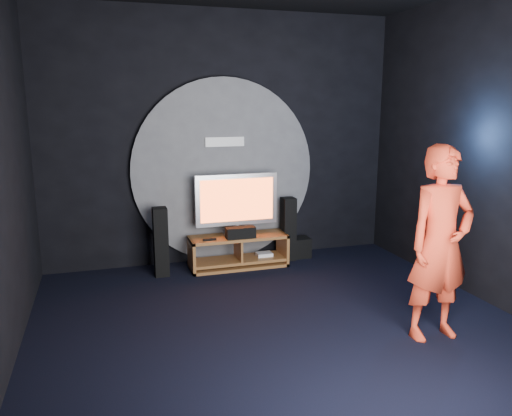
{
  "coord_description": "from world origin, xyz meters",
  "views": [
    {
      "loc": [
        -1.66,
        -4.38,
        2.27
      ],
      "look_at": [
        0.04,
        1.05,
        1.05
      ],
      "focal_mm": 35.0,
      "sensor_mm": 36.0,
      "label": 1
    }
  ],
  "objects_px": {
    "subwoofer": "(300,247)",
    "tower_speaker_right": "(288,229)",
    "tower_speaker_left": "(161,242)",
    "tv": "(237,202)",
    "player": "(440,244)",
    "media_console": "(239,253)"
  },
  "relations": [
    {
      "from": "media_console",
      "to": "tower_speaker_left",
      "type": "distance_m",
      "value": 1.11
    },
    {
      "from": "tv",
      "to": "tower_speaker_right",
      "type": "height_order",
      "value": "tv"
    },
    {
      "from": "tower_speaker_right",
      "to": "subwoofer",
      "type": "xyz_separation_m",
      "value": [
        0.22,
        0.06,
        -0.31
      ]
    },
    {
      "from": "tower_speaker_left",
      "to": "tower_speaker_right",
      "type": "distance_m",
      "value": 1.85
    },
    {
      "from": "subwoofer",
      "to": "player",
      "type": "distance_m",
      "value": 2.89
    },
    {
      "from": "tower_speaker_left",
      "to": "player",
      "type": "height_order",
      "value": "player"
    },
    {
      "from": "tower_speaker_right",
      "to": "tv",
      "type": "bearing_deg",
      "value": -177.38
    },
    {
      "from": "media_console",
      "to": "player",
      "type": "bearing_deg",
      "value": -63.76
    },
    {
      "from": "player",
      "to": "tower_speaker_left",
      "type": "bearing_deg",
      "value": 131.37
    },
    {
      "from": "media_console",
      "to": "tv",
      "type": "xyz_separation_m",
      "value": [
        -0.01,
        0.07,
        0.72
      ]
    },
    {
      "from": "tower_speaker_left",
      "to": "tv",
      "type": "bearing_deg",
      "value": 5.53
    },
    {
      "from": "subwoofer",
      "to": "tower_speaker_right",
      "type": "bearing_deg",
      "value": -163.5
    },
    {
      "from": "player",
      "to": "tower_speaker_right",
      "type": "bearing_deg",
      "value": 99.45
    },
    {
      "from": "media_console",
      "to": "tower_speaker_left",
      "type": "xyz_separation_m",
      "value": [
        -1.07,
        -0.04,
        0.26
      ]
    },
    {
      "from": "tower_speaker_left",
      "to": "tower_speaker_right",
      "type": "xyz_separation_m",
      "value": [
        1.85,
        0.14,
        0.0
      ]
    },
    {
      "from": "tower_speaker_right",
      "to": "subwoofer",
      "type": "distance_m",
      "value": 0.39
    },
    {
      "from": "media_console",
      "to": "player",
      "type": "distance_m",
      "value": 2.99
    },
    {
      "from": "media_console",
      "to": "tv",
      "type": "height_order",
      "value": "tv"
    },
    {
      "from": "tower_speaker_right",
      "to": "subwoofer",
      "type": "bearing_deg",
      "value": 16.5
    },
    {
      "from": "player",
      "to": "media_console",
      "type": "bearing_deg",
      "value": 115.04
    },
    {
      "from": "tower_speaker_left",
      "to": "subwoofer",
      "type": "xyz_separation_m",
      "value": [
        2.06,
        0.2,
        -0.31
      ]
    },
    {
      "from": "media_console",
      "to": "tv",
      "type": "distance_m",
      "value": 0.72
    }
  ]
}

